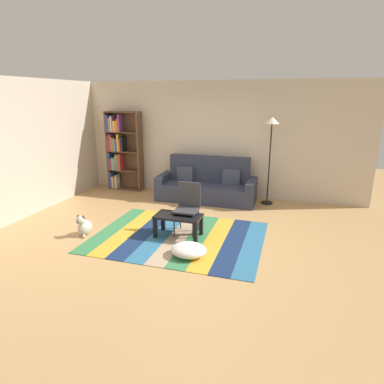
{
  "coord_description": "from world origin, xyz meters",
  "views": [
    {
      "loc": [
        1.68,
        -5.15,
        2.36
      ],
      "look_at": [
        -0.03,
        0.42,
        0.65
      ],
      "focal_mm": 30.82,
      "sensor_mm": 36.0,
      "label": 1
    }
  ],
  "objects": [
    {
      "name": "coffee_table",
      "position": [
        -0.09,
        -0.16,
        0.32
      ],
      "size": [
        0.8,
        0.43,
        0.38
      ],
      "color": "black",
      "rests_on": "rug"
    },
    {
      "name": "couch",
      "position": [
        -0.16,
        2.02,
        0.34
      ],
      "size": [
        2.26,
        0.8,
        1.0
      ],
      "color": "#2D3347",
      "rests_on": "ground_plane"
    },
    {
      "name": "bookshelf",
      "position": [
        -2.51,
        2.31,
        1.03
      ],
      "size": [
        0.9,
        0.28,
        1.99
      ],
      "color": "brown",
      "rests_on": "ground_plane"
    },
    {
      "name": "dog",
      "position": [
        -1.69,
        -0.59,
        0.16
      ],
      "size": [
        0.22,
        0.35,
        0.4
      ],
      "color": "beige",
      "rests_on": "ground_plane"
    },
    {
      "name": "left_wall",
      "position": [
        -3.4,
        0.75,
        1.35
      ],
      "size": [
        0.1,
        5.5,
        2.7
      ],
      "primitive_type": "cube",
      "color": "beige",
      "rests_on": "ground_plane"
    },
    {
      "name": "back_wall",
      "position": [
        0.0,
        2.55,
        1.35
      ],
      "size": [
        6.8,
        0.1,
        2.7
      ],
      "primitive_type": "cube",
      "color": "beige",
      "rests_on": "ground_plane"
    },
    {
      "name": "rug",
      "position": [
        -0.09,
        -0.18,
        0.01
      ],
      "size": [
        2.87,
        2.19,
        0.01
      ],
      "color": "#387F4C",
      "rests_on": "ground_plane"
    },
    {
      "name": "standing_lamp",
      "position": [
        1.22,
        2.17,
        1.61
      ],
      "size": [
        0.32,
        0.32,
        1.93
      ],
      "color": "black",
      "rests_on": "ground_plane"
    },
    {
      "name": "ground_plane",
      "position": [
        0.0,
        0.0,
        0.0
      ],
      "size": [
        14.0,
        14.0,
        0.0
      ],
      "primitive_type": "plane",
      "color": "tan"
    },
    {
      "name": "tv_remote",
      "position": [
        -0.16,
        -0.1,
        0.4
      ],
      "size": [
        0.1,
        0.16,
        0.02
      ],
      "primitive_type": "cube",
      "rotation": [
        0.0,
        0.0,
        -0.39
      ],
      "color": "black",
      "rests_on": "coffee_table"
    },
    {
      "name": "folding_chair",
      "position": [
        0.0,
        0.09,
        0.53
      ],
      "size": [
        0.4,
        0.4,
        0.9
      ],
      "rotation": [
        0.0,
        0.0,
        -0.42
      ],
      "color": "#38383D",
      "rests_on": "ground_plane"
    },
    {
      "name": "pouf",
      "position": [
        0.3,
        -0.81,
        0.1
      ],
      "size": [
        0.55,
        0.48,
        0.19
      ],
      "primitive_type": "ellipsoid",
      "color": "white",
      "rests_on": "rug"
    }
  ]
}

